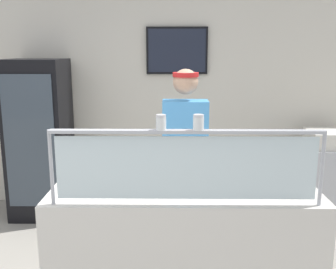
{
  "coord_description": "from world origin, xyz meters",
  "views": [
    {
      "loc": [
        0.86,
        -2.29,
        1.91
      ],
      "look_at": [
        0.83,
        0.37,
        1.34
      ],
      "focal_mm": 42.04,
      "sensor_mm": 36.0,
      "label": 1
    }
  ],
  "objects_px": {
    "pepper_flake_shaker": "(198,123)",
    "worker_figure": "(185,158)",
    "drink_fridge": "(40,139)",
    "pizza_tray": "(168,185)",
    "pizza_server": "(167,183)",
    "parmesan_shaker": "(161,123)",
    "pizza_box_stack": "(330,139)"
  },
  "relations": [
    {
      "from": "pizza_tray",
      "to": "pizza_server",
      "type": "xyz_separation_m",
      "value": [
        -0.0,
        -0.02,
        0.02
      ]
    },
    {
      "from": "pizza_server",
      "to": "pizza_box_stack",
      "type": "height_order",
      "value": "pizza_box_stack"
    },
    {
      "from": "worker_figure",
      "to": "pizza_box_stack",
      "type": "height_order",
      "value": "worker_figure"
    },
    {
      "from": "pizza_tray",
      "to": "drink_fridge",
      "type": "height_order",
      "value": "drink_fridge"
    },
    {
      "from": "parmesan_shaker",
      "to": "pizza_box_stack",
      "type": "xyz_separation_m",
      "value": [
        1.84,
        1.99,
        -0.55
      ]
    },
    {
      "from": "pizza_tray",
      "to": "worker_figure",
      "type": "xyz_separation_m",
      "value": [
        0.15,
        0.57,
        0.04
      ]
    },
    {
      "from": "pizza_server",
      "to": "pizza_box_stack",
      "type": "distance_m",
      "value": 2.47
    },
    {
      "from": "pizza_server",
      "to": "pepper_flake_shaker",
      "type": "relative_size",
      "value": 2.92
    },
    {
      "from": "pepper_flake_shaker",
      "to": "worker_figure",
      "type": "bearing_deg",
      "value": 92.99
    },
    {
      "from": "pepper_flake_shaker",
      "to": "worker_figure",
      "type": "xyz_separation_m",
      "value": [
        -0.05,
        0.89,
        -0.47
      ]
    },
    {
      "from": "pizza_tray",
      "to": "parmesan_shaker",
      "type": "height_order",
      "value": "parmesan_shaker"
    },
    {
      "from": "pizza_tray",
      "to": "pizza_server",
      "type": "bearing_deg",
      "value": -97.7
    },
    {
      "from": "pizza_server",
      "to": "drink_fridge",
      "type": "xyz_separation_m",
      "value": [
        -1.49,
        1.73,
        -0.08
      ]
    },
    {
      "from": "parmesan_shaker",
      "to": "pizza_tray",
      "type": "bearing_deg",
      "value": 83.82
    },
    {
      "from": "parmesan_shaker",
      "to": "pizza_box_stack",
      "type": "height_order",
      "value": "parmesan_shaker"
    },
    {
      "from": "worker_figure",
      "to": "drink_fridge",
      "type": "height_order",
      "value": "drink_fridge"
    },
    {
      "from": "pizza_server",
      "to": "drink_fridge",
      "type": "height_order",
      "value": "drink_fridge"
    },
    {
      "from": "pizza_tray",
      "to": "pizza_box_stack",
      "type": "bearing_deg",
      "value": 42.69
    },
    {
      "from": "parmesan_shaker",
      "to": "drink_fridge",
      "type": "xyz_separation_m",
      "value": [
        -1.46,
        2.04,
        -0.57
      ]
    },
    {
      "from": "worker_figure",
      "to": "drink_fridge",
      "type": "xyz_separation_m",
      "value": [
        -1.64,
        1.14,
        -0.1
      ]
    },
    {
      "from": "parmesan_shaker",
      "to": "worker_figure",
      "type": "distance_m",
      "value": 1.03
    },
    {
      "from": "parmesan_shaker",
      "to": "pepper_flake_shaker",
      "type": "distance_m",
      "value": 0.23
    },
    {
      "from": "pizza_tray",
      "to": "parmesan_shaker",
      "type": "xyz_separation_m",
      "value": [
        -0.04,
        -0.32,
        0.51
      ]
    },
    {
      "from": "pizza_server",
      "to": "worker_figure",
      "type": "bearing_deg",
      "value": 60.9
    },
    {
      "from": "pepper_flake_shaker",
      "to": "drink_fridge",
      "type": "bearing_deg",
      "value": 129.6
    },
    {
      "from": "parmesan_shaker",
      "to": "pepper_flake_shaker",
      "type": "xyz_separation_m",
      "value": [
        0.23,
        0.0,
        0.0
      ]
    },
    {
      "from": "pizza_tray",
      "to": "drink_fridge",
      "type": "bearing_deg",
      "value": 131.09
    },
    {
      "from": "pizza_tray",
      "to": "pizza_box_stack",
      "type": "distance_m",
      "value": 2.46
    },
    {
      "from": "pepper_flake_shaker",
      "to": "pizza_box_stack",
      "type": "xyz_separation_m",
      "value": [
        1.62,
        1.99,
        -0.55
      ]
    },
    {
      "from": "drink_fridge",
      "to": "worker_figure",
      "type": "bearing_deg",
      "value": -34.87
    },
    {
      "from": "pizza_server",
      "to": "parmesan_shaker",
      "type": "xyz_separation_m",
      "value": [
        -0.03,
        -0.3,
        0.49
      ]
    },
    {
      "from": "pizza_box_stack",
      "to": "pizza_tray",
      "type": "bearing_deg",
      "value": -137.31
    }
  ]
}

